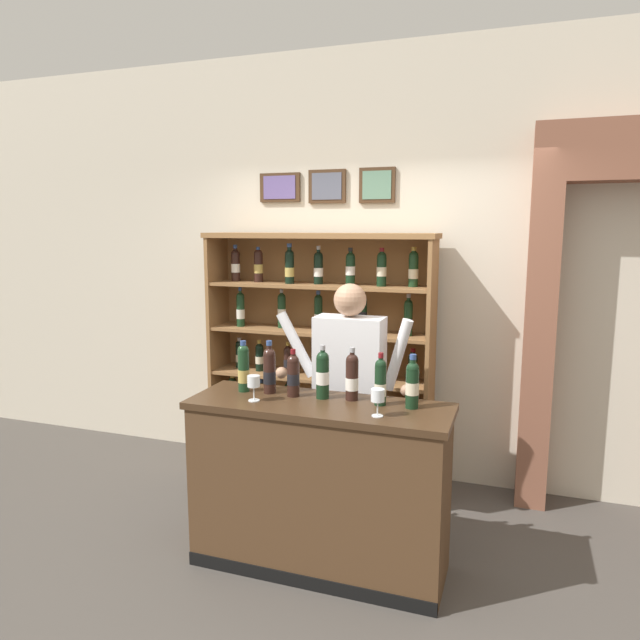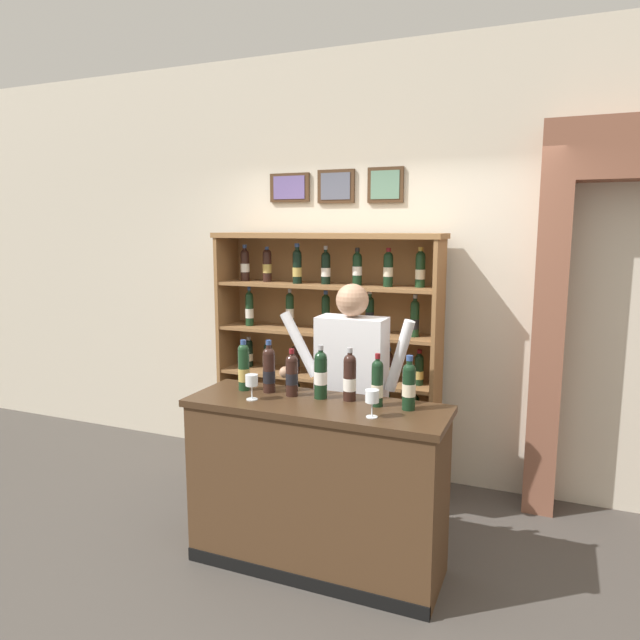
% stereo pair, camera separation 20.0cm
% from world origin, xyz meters
% --- Properties ---
extents(ground_plane, '(14.00, 14.00, 0.02)m').
position_xyz_m(ground_plane, '(0.00, 0.00, -0.01)').
color(ground_plane, '#47423D').
extents(back_wall, '(12.00, 0.19, 3.35)m').
position_xyz_m(back_wall, '(-0.00, 1.52, 1.68)').
color(back_wall, beige).
rests_on(back_wall, ground).
extents(wine_shelf, '(1.82, 0.37, 1.95)m').
position_xyz_m(wine_shelf, '(-0.40, 1.22, 1.03)').
color(wine_shelf, olive).
rests_on(wine_shelf, ground).
extents(archway_doorway, '(1.38, 0.45, 2.67)m').
position_xyz_m(archway_doorway, '(1.79, 1.38, 1.50)').
color(archway_doorway, brown).
rests_on(archway_doorway, ground).
extents(tasting_counter, '(1.51, 0.52, 1.00)m').
position_xyz_m(tasting_counter, '(0.02, -0.00, 0.50)').
color(tasting_counter, '#4C331E').
rests_on(tasting_counter, ground).
extents(shopkeeper, '(0.95, 0.22, 1.63)m').
position_xyz_m(shopkeeper, '(0.03, 0.57, 1.02)').
color(shopkeeper, '#2D3347').
rests_on(shopkeeper, ground).
extents(tasting_bottle_rosso, '(0.07, 0.07, 0.31)m').
position_xyz_m(tasting_bottle_rosso, '(-0.49, 0.07, 1.15)').
color(tasting_bottle_rosso, '#19381E').
rests_on(tasting_bottle_rosso, tasting_counter).
extents(tasting_bottle_grappa, '(0.08, 0.08, 0.32)m').
position_xyz_m(tasting_bottle_grappa, '(-0.33, 0.09, 1.14)').
color(tasting_bottle_grappa, black).
rests_on(tasting_bottle_grappa, tasting_counter).
extents(tasting_bottle_bianco, '(0.07, 0.07, 0.28)m').
position_xyz_m(tasting_bottle_bianco, '(-0.17, 0.08, 1.13)').
color(tasting_bottle_bianco, black).
rests_on(tasting_bottle_bianco, tasting_counter).
extents(tasting_bottle_prosecco, '(0.08, 0.08, 0.32)m').
position_xyz_m(tasting_bottle_prosecco, '(0.01, 0.09, 1.15)').
color(tasting_bottle_prosecco, black).
rests_on(tasting_bottle_prosecco, tasting_counter).
extents(tasting_bottle_riserva, '(0.08, 0.08, 0.31)m').
position_xyz_m(tasting_bottle_riserva, '(0.18, 0.12, 1.14)').
color(tasting_bottle_riserva, black).
rests_on(tasting_bottle_riserva, tasting_counter).
extents(tasting_bottle_chianti, '(0.07, 0.07, 0.30)m').
position_xyz_m(tasting_bottle_chianti, '(0.36, 0.08, 1.14)').
color(tasting_bottle_chianti, black).
rests_on(tasting_bottle_chianti, tasting_counter).
extents(tasting_bottle_super_tuscan, '(0.07, 0.07, 0.30)m').
position_xyz_m(tasting_bottle_super_tuscan, '(0.53, 0.08, 1.14)').
color(tasting_bottle_super_tuscan, black).
rests_on(tasting_bottle_super_tuscan, tasting_counter).
extents(wine_glass_spare, '(0.07, 0.07, 0.15)m').
position_xyz_m(wine_glass_spare, '(-0.35, -0.09, 1.11)').
color(wine_glass_spare, silver).
rests_on(wine_glass_spare, tasting_counter).
extents(wine_glass_right, '(0.07, 0.07, 0.15)m').
position_xyz_m(wine_glass_right, '(0.39, -0.12, 1.11)').
color(wine_glass_right, silver).
rests_on(wine_glass_right, tasting_counter).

